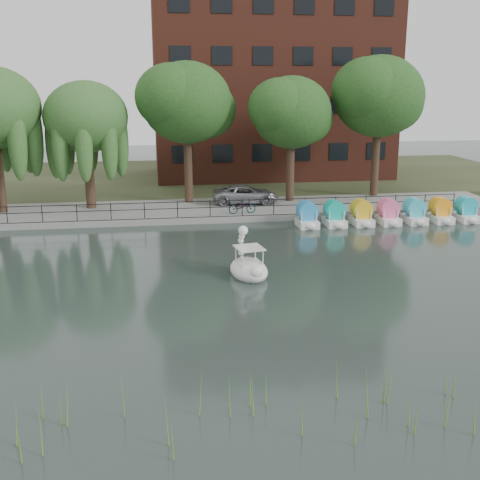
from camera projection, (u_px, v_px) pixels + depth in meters
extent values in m
plane|color=#323D3B|center=(242.00, 296.00, 24.56)|extent=(120.00, 120.00, 0.00)
cube|color=gray|center=(206.00, 210.00, 39.80)|extent=(40.00, 6.00, 0.40)
cube|color=gray|center=(211.00, 220.00, 36.98)|extent=(40.00, 0.25, 0.40)
cube|color=#47512D|center=(192.00, 178.00, 53.19)|extent=(60.00, 22.00, 0.36)
cylinder|color=black|center=(210.00, 201.00, 36.88)|extent=(32.00, 0.04, 0.04)
cylinder|color=black|center=(210.00, 208.00, 36.98)|extent=(32.00, 0.04, 0.04)
cylinder|color=black|center=(210.00, 208.00, 36.99)|extent=(0.05, 0.05, 1.00)
cube|color=#4C1E16|center=(271.00, 70.00, 51.81)|extent=(20.00, 10.00, 18.00)
cylinder|color=#473323|center=(90.00, 179.00, 39.16)|extent=(0.60, 0.60, 3.80)
ellipsoid|color=#477636|center=(86.00, 117.00, 38.13)|extent=(5.32, 5.32, 4.52)
cylinder|color=#473323|center=(188.00, 169.00, 40.94)|extent=(0.60, 0.60, 4.50)
ellipsoid|color=#336225|center=(187.00, 103.00, 39.79)|extent=(6.00, 6.00, 5.10)
cylinder|color=#473323|center=(290.00, 172.00, 41.51)|extent=(0.60, 0.60, 4.05)
ellipsoid|color=#336225|center=(291.00, 112.00, 40.48)|extent=(5.40, 5.40, 4.59)
cylinder|color=#473323|center=(375.00, 163.00, 43.29)|extent=(0.60, 0.60, 4.72)
ellipsoid|color=#336225|center=(379.00, 96.00, 42.09)|extent=(6.30, 6.30, 5.36)
imported|color=gray|center=(246.00, 193.00, 40.84)|extent=(2.61, 5.25, 1.43)
imported|color=gray|center=(242.00, 206.00, 37.78)|extent=(0.71, 1.76, 1.00)
ellipsoid|color=white|center=(249.00, 270.00, 26.99)|extent=(1.98, 2.75, 0.56)
cube|color=white|center=(249.00, 265.00, 26.83)|extent=(1.20, 1.27, 0.28)
cube|color=white|center=(249.00, 248.00, 26.67)|extent=(1.36, 1.44, 0.06)
ellipsoid|color=white|center=(257.00, 272.00, 25.93)|extent=(0.66, 0.55, 0.52)
sphere|color=white|center=(243.00, 231.00, 27.34)|extent=(0.45, 0.45, 0.45)
cone|color=black|center=(241.00, 230.00, 27.62)|extent=(0.22, 0.27, 0.19)
cylinder|color=yellow|center=(242.00, 230.00, 27.50)|extent=(0.26, 0.13, 0.24)
cube|color=white|center=(307.00, 223.00, 36.12)|extent=(1.15, 1.70, 0.44)
cylinder|color=#2D90D4|center=(307.00, 211.00, 36.02)|extent=(0.90, 1.20, 0.90)
cube|color=white|center=(334.00, 222.00, 36.36)|extent=(1.15, 1.70, 0.44)
cylinder|color=#13B198|center=(334.00, 210.00, 36.26)|extent=(0.90, 1.20, 0.90)
cube|color=white|center=(361.00, 221.00, 36.60)|extent=(1.15, 1.70, 0.44)
cylinder|color=gold|center=(361.00, 209.00, 36.50)|extent=(0.90, 1.20, 0.90)
cube|color=white|center=(388.00, 220.00, 36.84)|extent=(1.15, 1.70, 0.44)
cylinder|color=pink|center=(388.00, 208.00, 36.74)|extent=(0.90, 1.20, 0.90)
cube|color=white|center=(414.00, 219.00, 37.08)|extent=(1.15, 1.70, 0.44)
cylinder|color=#35BDCC|center=(414.00, 207.00, 36.98)|extent=(0.90, 1.20, 0.90)
cube|color=white|center=(440.00, 219.00, 37.32)|extent=(1.15, 1.70, 0.44)
cylinder|color=orange|center=(440.00, 207.00, 37.22)|extent=(0.90, 1.20, 0.90)
cube|color=white|center=(466.00, 218.00, 37.56)|extent=(1.15, 1.70, 0.44)
cylinder|color=#20AFC7|center=(466.00, 206.00, 37.46)|extent=(0.90, 1.20, 0.90)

